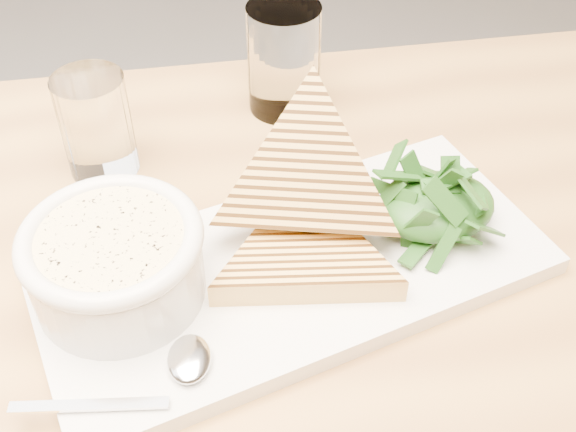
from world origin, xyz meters
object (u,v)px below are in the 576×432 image
object	(u,v)px
platter	(295,270)
glass_far	(284,59)
soup_bowl	(117,269)
glass_near	(96,125)
table_top	(182,342)

from	to	relation	value
platter	glass_far	world-z (taller)	glass_far
platter	glass_far	xyz separation A→B (m)	(0.06, 0.23, 0.05)
platter	soup_bowl	bearing A→B (deg)	175.80
glass_near	glass_far	bearing A→B (deg)	14.30
table_top	glass_near	bearing A→B (deg)	98.82
platter	glass_near	bearing A→B (deg)	125.32
soup_bowl	glass_far	world-z (taller)	glass_far
glass_near	table_top	bearing A→B (deg)	-81.18
table_top	platter	size ratio (longest dim) A/B	2.77
table_top	soup_bowl	distance (m)	0.08
soup_bowl	glass_far	size ratio (longest dim) A/B	1.14
glass_near	glass_far	distance (m)	0.20
table_top	soup_bowl	bearing A→B (deg)	139.04
table_top	glass_near	xyz separation A→B (m)	(-0.03, 0.21, 0.07)
table_top	platter	bearing A→B (deg)	12.17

